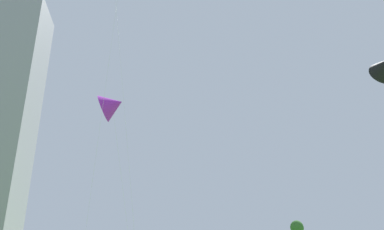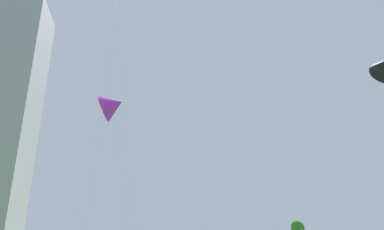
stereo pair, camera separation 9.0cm
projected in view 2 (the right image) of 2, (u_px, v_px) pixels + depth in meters
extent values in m
cylinder|color=silver|center=(123.00, 188.00, 36.42)|extent=(5.05, 10.54, 14.06)
cone|color=purple|center=(113.00, 105.00, 33.27)|extent=(3.58, 3.54, 3.20)
cylinder|color=silver|center=(104.00, 100.00, 31.48)|extent=(0.31, 8.26, 27.69)
cylinder|color=silver|center=(120.00, 56.00, 26.35)|extent=(3.12, 5.02, 30.12)
ellipsoid|color=#336628|center=(298.00, 228.00, 57.50)|extent=(2.16, 2.16, 2.31)
cube|color=#939399|center=(7.00, 114.00, 127.68)|extent=(22.70, 24.55, 90.11)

